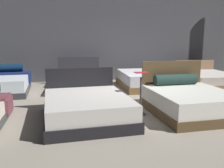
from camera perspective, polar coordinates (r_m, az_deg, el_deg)
name	(u,v)px	position (r m, az deg, el deg)	size (l,w,h in m)	color
ground_plane	(126,101)	(6.43, 3.25, -3.96)	(18.00, 18.00, 0.02)	gray
showroom_back_wall	(104,34)	(9.50, -1.87, 11.43)	(18.00, 0.06, 3.50)	#47474C
bed_1	(87,108)	(4.89, -5.88, -5.49)	(1.74, 2.05, 0.93)	black
bed_2	(190,101)	(5.57, 17.58, -3.71)	(1.69, 1.97, 1.05)	brown
bed_4	(3,84)	(7.98, -23.93, 0.02)	(1.55, 2.01, 0.79)	#323235
bed_5	(79,82)	(7.89, -7.55, 0.50)	(1.64, 2.11, 0.96)	#2F2E37
bed_6	(146,80)	(8.17, 7.84, 0.97)	(1.67, 2.08, 0.52)	brown
bed_7	(208,79)	(9.23, 21.27, 1.15)	(1.75, 2.13, 0.78)	#926F52
price_sign	(141,99)	(5.22, 6.64, -3.41)	(0.28, 0.24, 0.91)	#3F3F44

